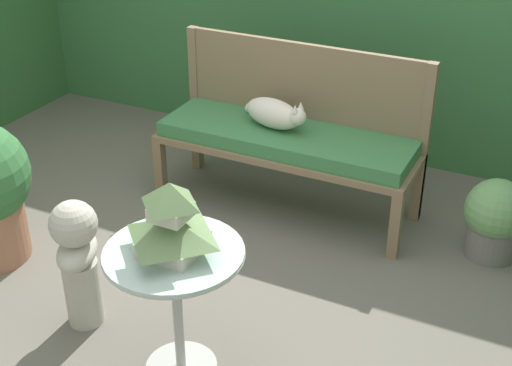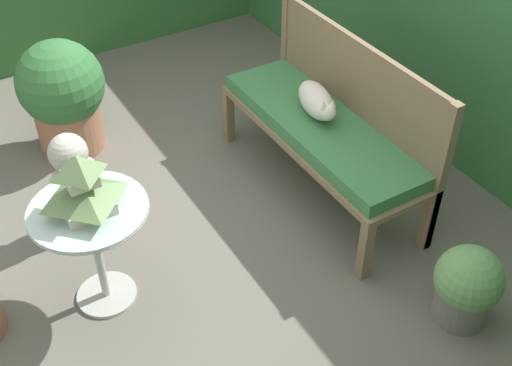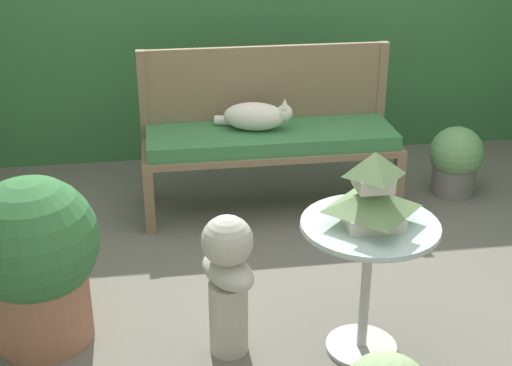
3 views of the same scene
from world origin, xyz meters
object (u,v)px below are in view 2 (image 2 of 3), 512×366
at_px(cat, 317,101).
at_px(potted_plant_path_edge, 467,286).
at_px(garden_bust, 74,177).
at_px(garden_bench, 321,132).
at_px(patio_table, 92,230).
at_px(pagoda_birdhouse, 83,187).
at_px(potted_plant_bench_right, 63,95).

height_order(cat, potted_plant_path_edge, cat).
relative_size(garden_bust, potted_plant_path_edge, 1.46).
bearing_deg(garden_bench, potted_plant_path_edge, 1.69).
xyz_separation_m(patio_table, pagoda_birdhouse, (0.00, -0.00, 0.28)).
bearing_deg(cat, pagoda_birdhouse, -66.81).
xyz_separation_m(pagoda_birdhouse, potted_plant_path_edge, (1.09, 1.55, -0.55)).
xyz_separation_m(pagoda_birdhouse, potted_plant_bench_right, (-1.43, 0.30, -0.36)).
xyz_separation_m(patio_table, potted_plant_path_edge, (1.09, 1.55, -0.27)).
bearing_deg(garden_bench, patio_table, -83.80).
bearing_deg(pagoda_birdhouse, garden_bust, 172.02).
height_order(pagoda_birdhouse, potted_plant_path_edge, pagoda_birdhouse).
xyz_separation_m(cat, patio_table, (0.26, -1.54, -0.11)).
relative_size(garden_bench, potted_plant_path_edge, 3.44).
distance_m(garden_bench, potted_plant_bench_right, 1.76).
relative_size(cat, pagoda_birdhouse, 1.46).
distance_m(potted_plant_path_edge, potted_plant_bench_right, 2.82).
height_order(garden_bench, potted_plant_path_edge, garden_bench).
bearing_deg(potted_plant_path_edge, cat, -179.35).
relative_size(cat, potted_plant_path_edge, 1.01).
height_order(pagoda_birdhouse, potted_plant_bench_right, pagoda_birdhouse).
bearing_deg(patio_table, cat, 99.47).
distance_m(cat, patio_table, 1.56).
height_order(patio_table, pagoda_birdhouse, pagoda_birdhouse).
bearing_deg(potted_plant_path_edge, garden_bust, -138.87).
distance_m(patio_table, potted_plant_bench_right, 1.47).
xyz_separation_m(garden_bench, cat, (-0.09, 0.02, 0.17)).
bearing_deg(cat, patio_table, -66.81).
bearing_deg(garden_bust, garden_bench, 138.00).
bearing_deg(garden_bench, pagoda_birdhouse, -83.80).
distance_m(patio_table, potted_plant_path_edge, 1.92).
xyz_separation_m(patio_table, garden_bust, (-0.60, 0.08, -0.12)).
height_order(patio_table, potted_plant_path_edge, patio_table).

